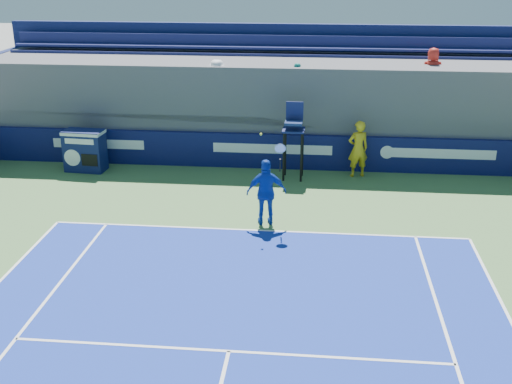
# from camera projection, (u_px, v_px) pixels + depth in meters

# --- Properties ---
(ball_person) EXTENTS (0.79, 0.64, 1.87)m
(ball_person) POSITION_uv_depth(u_px,v_px,m) (358.00, 149.00, 20.72)
(ball_person) COLOR gold
(ball_person) RESTS_ON apron
(back_hoarding) EXTENTS (20.40, 0.21, 1.20)m
(back_hoarding) POSITION_uv_depth(u_px,v_px,m) (272.00, 151.00, 21.62)
(back_hoarding) COLOR #0C1044
(back_hoarding) RESTS_ON ground
(match_clock) EXTENTS (1.37, 0.83, 1.40)m
(match_clock) POSITION_uv_depth(u_px,v_px,m) (85.00, 149.00, 21.34)
(match_clock) COLOR #0E1749
(match_clock) RESTS_ON ground
(umpire_chair) EXTENTS (0.72, 0.72, 2.48)m
(umpire_chair) POSITION_uv_depth(u_px,v_px,m) (294.00, 133.00, 20.35)
(umpire_chair) COLOR black
(umpire_chair) RESTS_ON ground
(tennis_player) EXTENTS (1.12, 0.61, 2.57)m
(tennis_player) POSITION_uv_depth(u_px,v_px,m) (266.00, 192.00, 17.08)
(tennis_player) COLOR #153EAE
(tennis_player) RESTS_ON apron
(stadium_seating) EXTENTS (21.00, 4.05, 4.40)m
(stadium_seating) POSITION_uv_depth(u_px,v_px,m) (277.00, 102.00, 23.09)
(stadium_seating) COLOR #4E4D52
(stadium_seating) RESTS_ON ground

